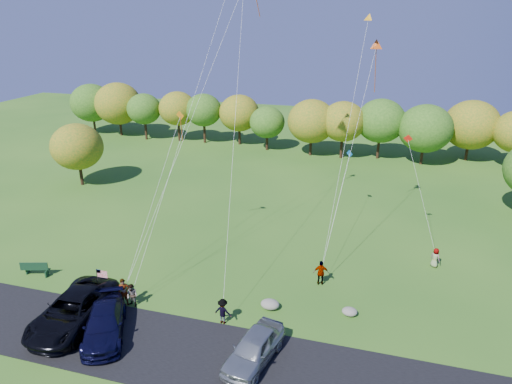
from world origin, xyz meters
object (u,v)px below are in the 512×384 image
at_px(flyer_b, 132,296).
at_px(flyer_e, 435,258).
at_px(minivan_navy, 104,324).
at_px(flyer_a, 124,292).
at_px(minivan_silver, 254,349).
at_px(flyer_c, 223,311).
at_px(trash_barrel, 91,288).
at_px(flyer_d, 321,273).
at_px(park_bench, 35,268).
at_px(minivan_dark, 73,310).

relative_size(flyer_b, flyer_e, 1.06).
distance_m(minivan_navy, flyer_a, 3.13).
bearing_deg(minivan_silver, flyer_b, 175.04).
xyz_separation_m(minivan_silver, flyer_c, (-2.80, 2.75, -0.05)).
height_order(minivan_navy, trash_barrel, minivan_navy).
height_order(flyer_a, flyer_d, flyer_a).
xyz_separation_m(minivan_silver, flyer_a, (-9.70, 2.75, 0.08)).
distance_m(flyer_b, trash_barrel, 3.57).
xyz_separation_m(flyer_a, flyer_b, (0.60, 0.00, -0.15)).
height_order(minivan_silver, park_bench, minivan_silver).
bearing_deg(trash_barrel, minivan_silver, -14.65).
bearing_deg(flyer_d, flyer_c, 37.69).
bearing_deg(minivan_silver, flyer_e, 64.28).
bearing_deg(park_bench, flyer_b, -25.59).
height_order(flyer_b, flyer_e, flyer_b).
bearing_deg(flyer_c, minivan_navy, 29.17).
height_order(minivan_navy, flyer_a, flyer_a).
bearing_deg(minivan_silver, park_bench, 178.77).
relative_size(flyer_e, trash_barrel, 1.77).
relative_size(minivan_navy, flyer_a, 2.85).
bearing_deg(flyer_d, flyer_b, 16.22).
bearing_deg(flyer_e, park_bench, 57.67).
height_order(minivan_dark, trash_barrel, minivan_dark).
xyz_separation_m(flyer_a, park_bench, (-8.22, 1.41, -0.37)).
distance_m(flyer_c, park_bench, 15.18).
bearing_deg(flyer_e, flyer_c, 78.60).
xyz_separation_m(minivan_navy, flyer_e, (19.57, 13.85, -0.09)).
bearing_deg(park_bench, flyer_a, -26.24).
bearing_deg(minivan_silver, minivan_dark, -168.69).
distance_m(minivan_navy, flyer_b, 3.08).
bearing_deg(flyer_c, flyer_e, -137.42).
bearing_deg(flyer_b, minivan_silver, -4.78).
distance_m(minivan_dark, park_bench, 7.49).
distance_m(minivan_dark, flyer_d, 16.49).
distance_m(flyer_e, trash_barrel, 25.18).
bearing_deg(park_bench, flyer_e, 1.79).
relative_size(minivan_silver, flyer_b, 2.99).
bearing_deg(minivan_navy, trash_barrel, 106.71).
height_order(flyer_a, flyer_b, flyer_a).
distance_m(minivan_silver, flyer_d, 9.07).
distance_m(flyer_b, flyer_c, 6.30).
bearing_deg(minivan_dark, flyer_d, 28.81).
distance_m(minivan_navy, flyer_c, 7.08).
bearing_deg(trash_barrel, flyer_e, 23.95).
bearing_deg(flyer_b, minivan_navy, -79.30).
relative_size(minivan_dark, flyer_e, 4.43).
distance_m(minivan_navy, park_bench, 9.83).
relative_size(flyer_a, flyer_b, 1.18).
xyz_separation_m(minivan_navy, trash_barrel, (-3.44, 3.63, -0.43)).
xyz_separation_m(flyer_b, flyer_c, (6.30, 0.00, 0.03)).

